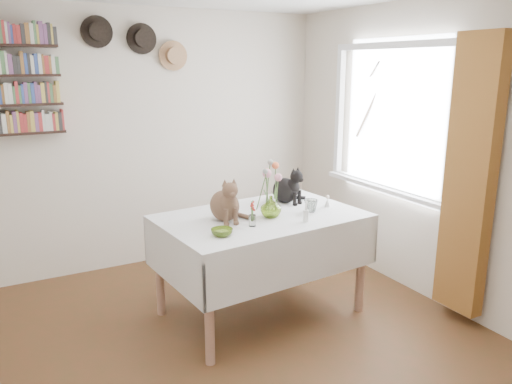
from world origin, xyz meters
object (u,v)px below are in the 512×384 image
tabby_cat (224,198)px  flower_vase (271,207)px  black_cat (285,184)px  dining_table (261,240)px

tabby_cat → flower_vase: size_ratio=2.07×
flower_vase → black_cat: bearing=44.7°
dining_table → flower_vase: 0.30m
tabby_cat → flower_vase: bearing=-11.4°
black_cat → dining_table: bearing=-168.2°
dining_table → tabby_cat: tabby_cat is taller
flower_vase → tabby_cat: bearing=162.6°
dining_table → tabby_cat: (-0.30, 0.03, 0.38)m
tabby_cat → black_cat: (0.67, 0.22, -0.01)m
dining_table → black_cat: (0.37, 0.24, 0.36)m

